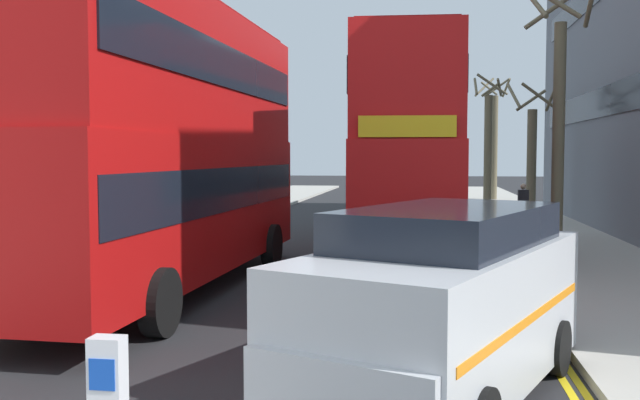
{
  "coord_description": "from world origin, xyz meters",
  "views": [
    {
      "loc": [
        2.57,
        -3.05,
        2.7
      ],
      "look_at": [
        0.5,
        11.0,
        1.8
      ],
      "focal_mm": 39.74,
      "sensor_mm": 36.0,
      "label": 1
    }
  ],
  "objects": [
    {
      "name": "sidewalk_right",
      "position": [
        6.5,
        16.0,
        0.07
      ],
      "size": [
        4.0,
        80.0,
        0.14
      ],
      "primitive_type": "cube",
      "color": "#ADA89E",
      "rests_on": "ground"
    },
    {
      "name": "street_tree_far",
      "position": [
        6.59,
        39.12,
        3.55
      ],
      "size": [
        2.1,
        2.01,
        7.14
      ],
      "color": "#6B6047",
      "rests_on": "sidewalk_right"
    },
    {
      "name": "street_tree_mid",
      "position": [
        5.9,
        15.44,
        3.56
      ],
      "size": [
        1.66,
        1.67,
        6.94
      ],
      "color": "#6B6047",
      "rests_on": "sidewalk_right"
    },
    {
      "name": "double_decker_bus_away",
      "position": [
        -2.42,
        10.26,
        3.03
      ],
      "size": [
        3.07,
        10.88,
        5.64
      ],
      "color": "#B20F0F",
      "rests_on": "ground"
    },
    {
      "name": "kerb_line_inner",
      "position": [
        4.24,
        14.0,
        0.0
      ],
      "size": [
        0.1,
        56.0,
        0.01
      ],
      "primitive_type": "cube",
      "color": "yellow",
      "rests_on": "ground"
    },
    {
      "name": "kerb_line_outer",
      "position": [
        4.4,
        14.0,
        0.0
      ],
      "size": [
        0.1,
        56.0,
        0.01
      ],
      "primitive_type": "cube",
      "color": "yellow",
      "rests_on": "ground"
    },
    {
      "name": "sidewalk_left",
      "position": [
        -6.5,
        16.0,
        0.07
      ],
      "size": [
        4.0,
        80.0,
        0.14
      ],
      "primitive_type": "cube",
      "color": "#ADA89E",
      "rests_on": "ground"
    },
    {
      "name": "street_tree_distant",
      "position": [
        5.55,
        31.27,
        3.12
      ],
      "size": [
        1.41,
        1.39,
        6.34
      ],
      "color": "#6B6047",
      "rests_on": "sidewalk_right"
    },
    {
      "name": "double_decker_bus_oncoming",
      "position": [
        1.97,
        16.97,
        3.03
      ],
      "size": [
        3.15,
        10.9,
        5.64
      ],
      "color": "red",
      "rests_on": "ground"
    },
    {
      "name": "taxi_minivan",
      "position": [
        2.76,
        4.75,
        1.07
      ],
      "size": [
        3.59,
        5.16,
        2.12
      ],
      "color": "silver",
      "rests_on": "ground"
    },
    {
      "name": "street_tree_near",
      "position": [
        6.75,
        25.67,
        2.68
      ],
      "size": [
        1.88,
        1.82,
        5.46
      ],
      "color": "#6B6047",
      "rests_on": "sidewalk_right"
    },
    {
      "name": "pedestrian_far",
      "position": [
        5.85,
        21.21,
        0.99
      ],
      "size": [
        0.34,
        0.22,
        1.62
      ],
      "color": "#2D2D38",
      "rests_on": "sidewalk_right"
    }
  ]
}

